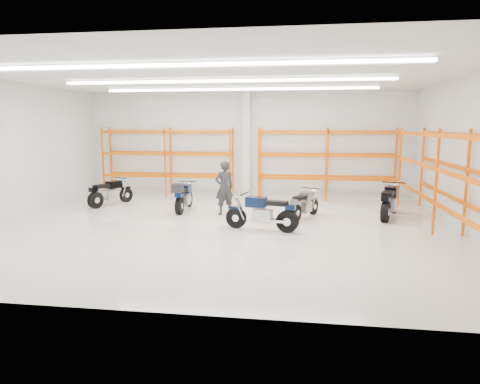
# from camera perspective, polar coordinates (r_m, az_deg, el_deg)

# --- Properties ---
(ground) EXTENTS (14.00, 14.00, 0.00)m
(ground) POSITION_cam_1_polar(r_m,az_deg,el_deg) (13.05, -2.41, -4.80)
(ground) COLOR beige
(ground) RESTS_ON ground
(room_shell) EXTENTS (14.02, 12.02, 4.51)m
(room_shell) POSITION_cam_1_polar(r_m,az_deg,el_deg) (12.70, -2.48, 9.76)
(room_shell) COLOR silver
(room_shell) RESTS_ON ground
(motorcycle_main) EXTENTS (2.22, 0.85, 1.10)m
(motorcycle_main) POSITION_cam_1_polar(r_m,az_deg,el_deg) (12.63, 3.32, -2.88)
(motorcycle_main) COLOR black
(motorcycle_main) RESTS_ON ground
(motorcycle_back_a) EXTENTS (1.06, 2.00, 1.04)m
(motorcycle_back_a) POSITION_cam_1_polar(r_m,az_deg,el_deg) (17.27, -17.05, -0.15)
(motorcycle_back_a) COLOR black
(motorcycle_back_a) RESTS_ON ground
(motorcycle_back_b) EXTENTS (0.69, 2.17, 1.12)m
(motorcycle_back_b) POSITION_cam_1_polar(r_m,az_deg,el_deg) (15.54, -7.59, -0.64)
(motorcycle_back_b) COLOR black
(motorcycle_back_b) RESTS_ON ground
(motorcycle_back_c) EXTENTS (1.01, 1.84, 0.97)m
(motorcycle_back_c) POSITION_cam_1_polar(r_m,az_deg,el_deg) (14.39, 8.48, -1.74)
(motorcycle_back_c) COLOR black
(motorcycle_back_c) RESTS_ON ground
(motorcycle_back_d) EXTENTS (1.10, 2.25, 1.15)m
(motorcycle_back_d) POSITION_cam_1_polar(r_m,az_deg,el_deg) (15.14, 19.32, -1.30)
(motorcycle_back_d) COLOR black
(motorcycle_back_d) RESTS_ON ground
(standing_man) EXTENTS (0.82, 0.76, 1.88)m
(standing_man) POSITION_cam_1_polar(r_m,az_deg,el_deg) (14.83, -2.11, 0.57)
(standing_man) COLOR black
(standing_man) RESTS_ON ground
(structural_column) EXTENTS (0.32, 0.32, 4.50)m
(structural_column) POSITION_cam_1_polar(r_m,az_deg,el_deg) (18.45, 0.87, 6.29)
(structural_column) COLOR white
(structural_column) RESTS_ON ground
(pallet_racking_back_left) EXTENTS (5.67, 0.87, 3.00)m
(pallet_racking_back_left) POSITION_cam_1_polar(r_m,az_deg,el_deg) (18.88, -9.60, 4.82)
(pallet_racking_back_left) COLOR #FE6800
(pallet_racking_back_left) RESTS_ON ground
(pallet_racking_back_right) EXTENTS (5.67, 0.87, 3.00)m
(pallet_racking_back_right) POSITION_cam_1_polar(r_m,az_deg,el_deg) (18.02, 11.55, 4.57)
(pallet_racking_back_right) COLOR #FE6800
(pallet_racking_back_right) RESTS_ON ground
(pallet_racking_side) EXTENTS (0.87, 9.07, 3.00)m
(pallet_racking_side) POSITION_cam_1_polar(r_m,az_deg,el_deg) (13.19, 26.44, 2.42)
(pallet_racking_side) COLOR #FE6800
(pallet_racking_side) RESTS_ON ground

